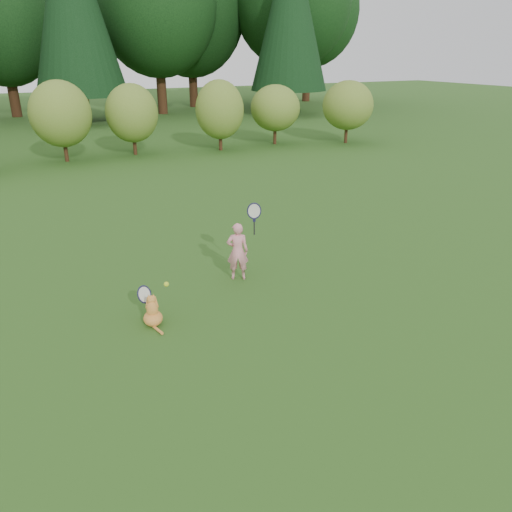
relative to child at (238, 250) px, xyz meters
name	(u,v)px	position (x,y,z in m)	size (l,w,h in m)	color
ground	(268,319)	(-0.21, -1.52, -0.55)	(100.00, 100.00, 0.00)	#214C15
shrub_row	(99,122)	(-0.21, 11.48, 0.85)	(28.00, 3.00, 2.80)	olive
child	(238,250)	(0.00, 0.00, 0.00)	(0.61, 0.38, 1.56)	pink
cat	(152,309)	(-1.81, -0.89, -0.30)	(0.42, 0.72, 0.64)	#C67A26
tennis_ball	(166,284)	(-1.56, -0.90, 0.06)	(0.08, 0.08, 0.08)	#A3D719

